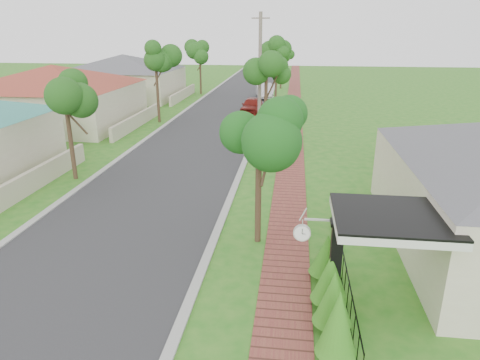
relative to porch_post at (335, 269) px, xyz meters
The scene contains 16 objects.
ground 4.79m from the porch_post, 167.60° to the left, with size 160.00×160.00×0.00m, color #256E1A.
road 22.34m from the porch_post, 109.77° to the left, with size 7.00×120.00×0.02m, color #28282B.
kerb_right 21.39m from the porch_post, 100.52° to the left, with size 0.30×120.00×0.10m, color #9E9E99.
kerb_left 23.83m from the porch_post, 118.07° to the left, with size 0.30×120.00×0.10m, color #9E9E99.
sidewalk 21.07m from the porch_post, 93.54° to the left, with size 1.50×120.00×0.03m, color brown.
porch_post is the anchor object (origin of this frame).
picket_fence 1.21m from the porch_post, 70.71° to the left, with size 0.03×8.02×1.00m.
street_trees 29.02m from the porch_post, 104.93° to the left, with size 10.70×37.65×5.89m.
hedge_row 0.58m from the porch_post, 101.97° to the right, with size 0.90×4.35×1.96m.
far_house_red 28.70m from the porch_post, 132.91° to the left, with size 15.56×15.56×4.60m.
far_house_grey 40.09m from the porch_post, 119.15° to the left, with size 15.56×15.56×4.60m.
parked_car_red 28.12m from the porch_post, 100.22° to the left, with size 1.63×4.06×1.38m, color maroon.
parked_car_white 37.12m from the porch_post, 97.03° to the left, with size 1.61×4.63×1.52m, color silver.
near_tree 5.07m from the porch_post, 124.25° to the left, with size 1.96×1.96×5.03m.
utility_pole 19.99m from the porch_post, 100.65° to the left, with size 1.20×0.24×8.19m.
station_clock 1.27m from the porch_post, 155.29° to the left, with size 1.08×0.13×0.68m.
Camera 1 is at (3.29, -11.16, 7.14)m, focal length 32.00 mm.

